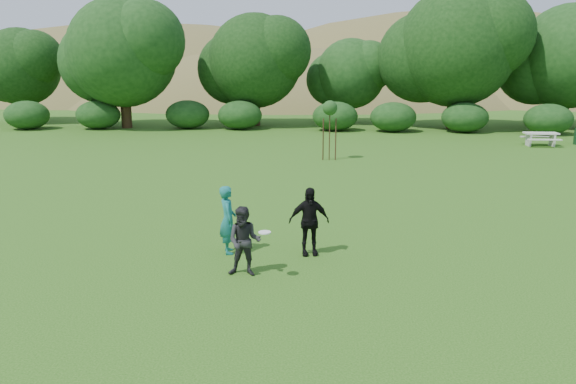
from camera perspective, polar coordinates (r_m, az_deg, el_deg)
name	(u,v)px	position (r m, az deg, el deg)	size (l,w,h in m)	color
ground	(280,268)	(13.12, -0.82, -7.69)	(120.00, 120.00, 0.00)	#19470C
player_teal	(228,220)	(13.94, -6.14, -2.81)	(0.62, 0.41, 1.71)	#176A67
player_grey	(244,241)	(12.46, -4.45, -5.03)	(0.77, 0.60, 1.58)	#262628
player_black	(309,221)	(13.73, 2.14, -2.99)	(1.00, 0.42, 1.70)	black
frisbee	(265,232)	(12.05, -2.39, -4.12)	(0.27, 0.27, 0.03)	white
sapling	(330,110)	(26.90, 4.28, 8.35)	(0.70, 0.70, 2.85)	#3B2617
picnic_table	(541,137)	(34.57, 24.29, 5.13)	(1.80, 1.48, 0.76)	beige
hillside	(312,177)	(82.39, 2.43, 1.54)	(150.00, 72.00, 52.00)	olive
tree_row	(356,58)	(40.97, 6.93, 13.39)	(53.92, 10.38, 9.62)	#3A2616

